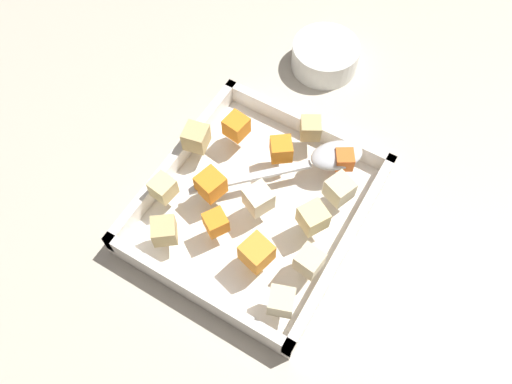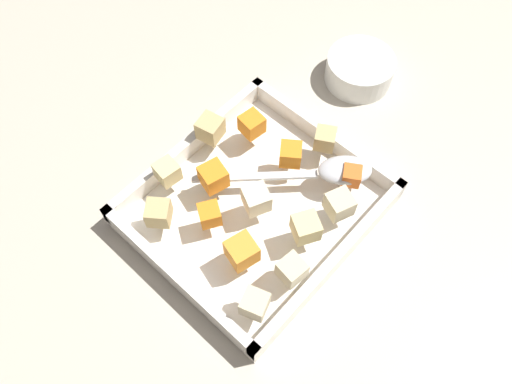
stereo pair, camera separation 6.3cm
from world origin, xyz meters
TOP-DOWN VIEW (x-y plane):
  - ground_plane at (0.00, 0.00)m, footprint 4.00×4.00m
  - baking_dish at (-0.01, 0.01)m, footprint 0.29×0.26m
  - carrot_chunk_heap_side at (0.09, -0.06)m, footprint 0.03×0.03m
  - carrot_chunk_under_handle at (0.06, 0.01)m, footprint 0.04×0.04m
  - carrot_chunk_near_right at (0.06, 0.08)m, footprint 0.03×0.03m
  - carrot_chunk_far_left at (-0.07, 0.03)m, footprint 0.03×0.03m
  - carrot_chunk_corner_se at (-0.08, -0.03)m, footprint 0.04×0.04m
  - carrot_chunk_mid_left at (-0.03, 0.06)m, footprint 0.04×0.04m
  - potato_chunk_heap_top at (0.11, -0.01)m, footprint 0.04×0.04m
  - potato_chunk_near_left at (-0.06, 0.11)m, footprint 0.03×0.03m
  - potato_chunk_rim_edge at (-0.11, 0.07)m, footprint 0.04×0.04m
  - potato_chunk_corner_ne at (-0.12, -0.09)m, footprint 0.04×0.04m
  - potato_chunk_front_center at (0.04, -0.08)m, footprint 0.04×0.04m
  - potato_chunk_corner_sw at (-0.01, -0.07)m, footprint 0.04×0.04m
  - potato_chunk_center at (-0.02, 0.00)m, footprint 0.04×0.04m
  - potato_chunk_corner_nw at (0.02, 0.12)m, footprint 0.04×0.04m
  - potato_chunk_mid_right at (-0.06, -0.09)m, footprint 0.03×0.03m
  - serving_spoon at (0.08, -0.04)m, footprint 0.18×0.18m
  - small_prep_bowl at (0.27, 0.05)m, footprint 0.10×0.10m

SIDE VIEW (x-z plane):
  - ground_plane at x=0.00m, z-range 0.00..0.00m
  - baking_dish at x=-0.01m, z-range -0.01..0.03m
  - small_prep_bowl at x=0.27m, z-range 0.00..0.04m
  - serving_spoon at x=0.08m, z-range 0.04..0.06m
  - carrot_chunk_heap_side at x=0.09m, z-range 0.04..0.07m
  - carrot_chunk_far_left at x=-0.07m, z-range 0.04..0.07m
  - potato_chunk_heap_top at x=0.11m, z-range 0.04..0.07m
  - potato_chunk_near_left at x=-0.06m, z-range 0.04..0.07m
  - carrot_chunk_under_handle at x=0.06m, z-range 0.04..0.07m
  - potato_chunk_corner_ne at x=-0.12m, z-range 0.04..0.07m
  - carrot_chunk_near_right at x=0.06m, z-range 0.04..0.07m
  - potato_chunk_mid_right at x=-0.06m, z-range 0.04..0.07m
  - potato_chunk_rim_edge at x=-0.11m, z-range 0.04..0.07m
  - potato_chunk_front_center at x=0.04m, z-range 0.04..0.07m
  - potato_chunk_corner_nw at x=0.02m, z-range 0.04..0.07m
  - potato_chunk_center at x=-0.02m, z-range 0.04..0.07m
  - potato_chunk_corner_sw at x=-0.01m, z-range 0.04..0.07m
  - carrot_chunk_mid_left at x=-0.03m, z-range 0.04..0.07m
  - carrot_chunk_corner_se at x=-0.08m, z-range 0.04..0.08m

